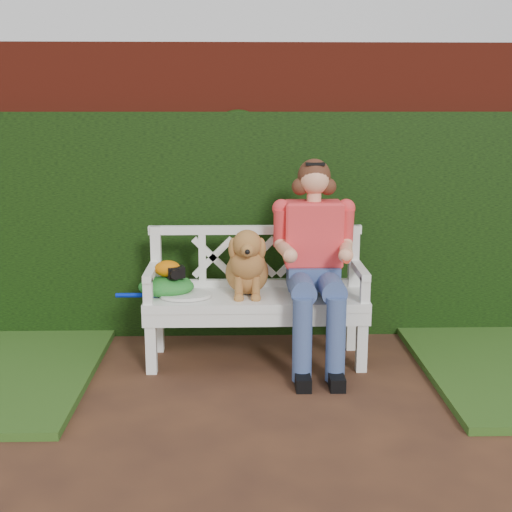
{
  "coord_description": "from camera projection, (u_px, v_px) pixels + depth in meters",
  "views": [
    {
      "loc": [
        -0.13,
        -3.46,
        1.75
      ],
      "look_at": [
        -0.02,
        1.05,
        0.75
      ],
      "focal_mm": 48.0,
      "sensor_mm": 36.0,
      "label": 1
    }
  ],
  "objects": [
    {
      "name": "tennis_racket",
      "position": [
        181.0,
        295.0,
        4.61
      ],
      "size": [
        0.73,
        0.47,
        0.03
      ],
      "primitive_type": null,
      "rotation": [
        0.0,
        0.0,
        0.31
      ],
      "color": "white",
      "rests_on": "garden_bench"
    },
    {
      "name": "dog",
      "position": [
        247.0,
        261.0,
        4.63
      ],
      "size": [
        0.37,
        0.47,
        0.48
      ],
      "primitive_type": null,
      "rotation": [
        0.0,
        0.0,
        -0.14
      ],
      "color": "#B37A36",
      "rests_on": "garden_bench"
    },
    {
      "name": "camera_item",
      "position": [
        176.0,
        272.0,
        4.61
      ],
      "size": [
        0.13,
        0.12,
        0.08
      ],
      "primitive_type": "cube",
      "rotation": [
        0.0,
        0.0,
        0.29
      ],
      "color": "black",
      "rests_on": "green_bag"
    },
    {
      "name": "ground",
      "position": [
        264.0,
        430.0,
        3.76
      ],
      "size": [
        60.0,
        60.0,
        0.0
      ],
      "primitive_type": "plane",
      "color": "#331E16"
    },
    {
      "name": "brick_wall",
      "position": [
        256.0,
        189.0,
        5.38
      ],
      "size": [
        10.0,
        0.3,
        2.2
      ],
      "primitive_type": "cube",
      "color": "maroon",
      "rests_on": "ground"
    },
    {
      "name": "green_bag",
      "position": [
        166.0,
        286.0,
        4.65
      ],
      "size": [
        0.46,
        0.41,
        0.13
      ],
      "primitive_type": null,
      "rotation": [
        0.0,
        0.0,
        -0.37
      ],
      "color": "#238D21",
      "rests_on": "garden_bench"
    },
    {
      "name": "seated_woman",
      "position": [
        314.0,
        265.0,
        4.63
      ],
      "size": [
        0.71,
        0.87,
        1.37
      ],
      "primitive_type": null,
      "rotation": [
        0.0,
        0.0,
        -0.18
      ],
      "color": "#CD4354",
      "rests_on": "ground"
    },
    {
      "name": "ivy_hedge",
      "position": [
        256.0,
        225.0,
        5.22
      ],
      "size": [
        10.0,
        0.18,
        1.7
      ],
      "primitive_type": "cube",
      "color": "#1A3E0B",
      "rests_on": "ground"
    },
    {
      "name": "garden_bench",
      "position": [
        256.0,
        328.0,
        4.74
      ],
      "size": [
        1.6,
        0.65,
        0.48
      ],
      "primitive_type": null,
      "rotation": [
        0.0,
        0.0,
        -0.03
      ],
      "color": "white",
      "rests_on": "ground"
    },
    {
      "name": "baseball_glove",
      "position": [
        168.0,
        269.0,
        4.63
      ],
      "size": [
        0.2,
        0.16,
        0.11
      ],
      "primitive_type": "ellipsoid",
      "rotation": [
        0.0,
        0.0,
        -0.19
      ],
      "color": "#C36305",
      "rests_on": "green_bag"
    }
  ]
}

